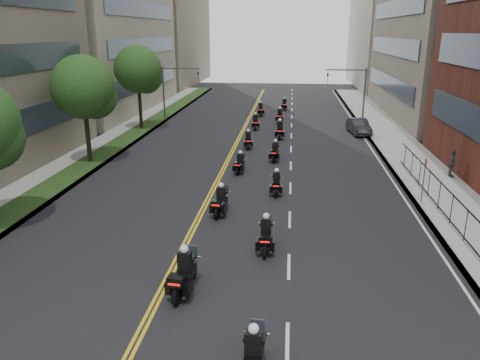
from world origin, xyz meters
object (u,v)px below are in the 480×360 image
Objects in this scene: motorcycle_5 at (276,184)px; motorcycle_6 at (240,164)px; motorcycle_10 at (255,123)px; motorcycle_13 at (284,105)px; motorcycle_3 at (266,236)px; pedestrian_c at (452,164)px; motorcycle_2 at (184,275)px; motorcycle_9 at (280,131)px; motorcycle_4 at (221,202)px; motorcycle_7 at (275,152)px; motorcycle_8 at (248,141)px; motorcycle_12 at (261,110)px; motorcycle_11 at (280,116)px; parked_sedan at (359,126)px.

motorcycle_5 reaches higher than motorcycle_6.
motorcycle_6 is 0.92× the size of motorcycle_10.
motorcycle_10 is 12.24m from motorcycle_13.
motorcycle_3 is 16.28m from pedestrian_c.
motorcycle_9 is at bearing 90.04° from motorcycle_2.
motorcycle_5 is (2.77, 3.52, -0.06)m from motorcycle_4.
motorcycle_7 is at bearing 83.90° from motorcycle_4.
motorcycle_3 is 0.94× the size of motorcycle_9.
motorcycle_12 is (-0.02, 15.50, 0.02)m from motorcycle_8.
motorcycle_12 reaches higher than motorcycle_7.
motorcycle_11 is at bearing -88.96° from motorcycle_13.
motorcycle_12 is (-0.02, 7.74, -0.00)m from motorcycle_10.
parked_sedan is at bearing -57.97° from motorcycle_13.
motorcycle_7 is at bearing 62.99° from motorcycle_6.
motorcycle_2 is 1.14× the size of motorcycle_7.
motorcycle_2 reaches higher than motorcycle_4.
motorcycle_12 is 1.04× the size of motorcycle_13.
motorcycle_4 reaches higher than parked_sedan.
motorcycle_13 is at bearing 76.05° from motorcycle_8.
motorcycle_9 is at bearing -165.80° from parked_sedan.
motorcycle_5 is 11.90m from pedestrian_c.
motorcycle_5 is 0.92× the size of motorcycle_11.
motorcycle_13 is at bearing 89.24° from motorcycle_9.
motorcycle_10 is (0.28, 30.06, -0.08)m from motorcycle_2.
motorcycle_6 is 22.46m from motorcycle_12.
motorcycle_6 is (-2.59, 4.07, -0.01)m from motorcycle_5.
pedestrian_c is at bearing 20.14° from motorcycle_5.
parked_sedan is 2.42× the size of pedestrian_c.
motorcycle_7 is (-0.35, 7.36, 0.03)m from motorcycle_5.
motorcycle_9 is (-0.21, 14.88, 0.10)m from motorcycle_5.
motorcycle_12 reaches higher than parked_sedan.
motorcycle_10 reaches higher than motorcycle_13.
motorcycle_11 is at bearing 34.27° from pedestrian_c.
motorcycle_2 reaches higher than motorcycle_11.
motorcycle_2 reaches higher than parked_sedan.
pedestrian_c is at bearing -43.65° from motorcycle_9.
motorcycle_5 reaches higher than parked_sedan.
motorcycle_7 is 0.98× the size of motorcycle_10.
motorcycle_5 is 0.95× the size of motorcycle_7.
motorcycle_6 is 0.96× the size of motorcycle_8.
motorcycle_6 is 0.84× the size of motorcycle_9.
motorcycle_4 is at bearing 122.16° from motorcycle_3.
motorcycle_8 is 11.78m from parked_sedan.
motorcycle_5 is 4.82m from motorcycle_6.
motorcycle_4 is 1.11× the size of motorcycle_5.
motorcycle_8 is (0.10, 14.55, -0.05)m from motorcycle_4.
pedestrian_c is (11.33, 11.68, 0.35)m from motorcycle_3.
motorcycle_10 is 0.98× the size of motorcycle_11.
motorcycle_7 is 0.52× the size of parked_sedan.
parked_sedan is at bearing -30.60° from motorcycle_11.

